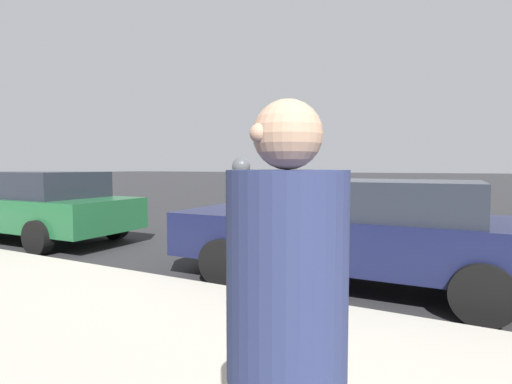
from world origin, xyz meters
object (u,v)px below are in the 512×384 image
object	(u,v)px
parking_meter	(241,193)
car_navy	(355,229)
car_green	(33,204)
pedestrian	(286,364)

from	to	relation	value
parking_meter	car_navy	bearing A→B (deg)	-22.06
car_green	pedestrian	xyz separation A→B (m)	(-4.26, -7.82, 0.18)
parking_meter	car_navy	size ratio (longest dim) A/B	0.31
car_navy	car_green	world-z (taller)	car_green
parking_meter	car_navy	distance (m)	2.05
parking_meter	car_green	distance (m)	6.55
car_navy	pedestrian	xyz separation A→B (m)	(-4.26, -0.81, 0.21)
car_navy	car_green	distance (m)	7.01
car_navy	pedestrian	distance (m)	4.34
parking_meter	pedestrian	size ratio (longest dim) A/B	0.94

